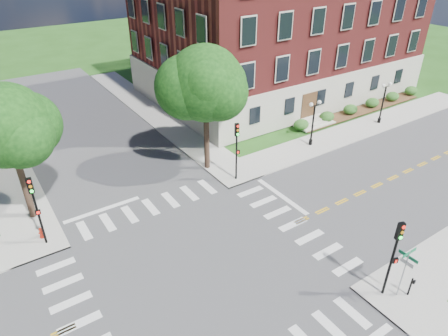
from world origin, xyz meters
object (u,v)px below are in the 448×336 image
traffic_signal_ne (237,145)px  street_sign_pole (406,265)px  push_button_post (411,286)px  twin_lamp_east (383,101)px  traffic_signal_se (395,250)px  traffic_signal_nw (35,203)px  fire_hydrant (41,233)px  twin_lamp_west (313,121)px

traffic_signal_ne → street_sign_pole: (0.41, -14.57, -0.88)m
push_button_post → twin_lamp_east: bearing=41.5°
traffic_signal_se → traffic_signal_nw: size_ratio=1.00×
traffic_signal_se → street_sign_pole: traffic_signal_se is taller
twin_lamp_east → traffic_signal_ne: bearing=-177.5°
street_sign_pole → traffic_signal_nw: bearing=134.8°
street_sign_pole → traffic_signal_se: bearing=137.6°
traffic_signal_se → push_button_post: traffic_signal_se is taller
push_button_post → fire_hydrant: push_button_post is taller
traffic_signal_nw → twin_lamp_west: 23.67m
traffic_signal_se → twin_lamp_east: size_ratio=1.13×
twin_lamp_west → traffic_signal_ne: bearing=-173.2°
traffic_signal_ne → traffic_signal_nw: size_ratio=1.00×
traffic_signal_se → fire_hydrant: traffic_signal_se is taller
twin_lamp_west → twin_lamp_east: same height
traffic_signal_ne → twin_lamp_west: size_ratio=1.13×
twin_lamp_west → fire_hydrant: (-23.75, -0.01, -2.06)m
twin_lamp_west → twin_lamp_east: bearing=-1.6°
twin_lamp_east → push_button_post: size_ratio=3.53×
twin_lamp_east → traffic_signal_nw: bearing=-179.3°
traffic_signal_se → traffic_signal_nw: same height
push_button_post → fire_hydrant: bearing=133.9°
traffic_signal_ne → twin_lamp_east: (18.72, 0.82, -0.66)m
twin_lamp_east → push_button_post: 23.84m
twin_lamp_west → street_sign_pole: bearing=-119.4°
traffic_signal_se → traffic_signal_ne: size_ratio=1.00×
traffic_signal_se → fire_hydrant: (-14.39, 15.16, -2.72)m
traffic_signal_ne → twin_lamp_east: traffic_signal_ne is taller
twin_lamp_west → push_button_post: (-8.32, -16.02, -1.73)m
street_sign_pole → fire_hydrant: (-14.93, 15.66, -1.84)m
traffic_signal_nw → twin_lamp_west: traffic_signal_nw is taller
traffic_signal_se → fire_hydrant: 21.08m
push_button_post → traffic_signal_ne: bearing=93.5°
fire_hydrant → traffic_signal_ne: bearing=-4.3°
traffic_signal_se → push_button_post: 2.74m
traffic_signal_nw → traffic_signal_se: bearing=-45.4°
traffic_signal_nw → street_sign_pole: traffic_signal_nw is taller
traffic_signal_ne → traffic_signal_se: bearing=-90.5°
traffic_signal_ne → fire_hydrant: size_ratio=6.40×
traffic_signal_nw → twin_lamp_east: (33.15, 0.43, -0.66)m
street_sign_pole → fire_hydrant: size_ratio=4.13×
traffic_signal_se → traffic_signal_nw: (-14.30, 14.47, 0.00)m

